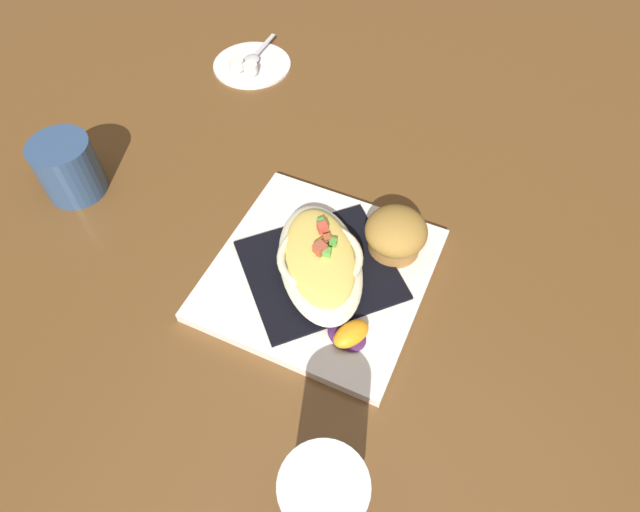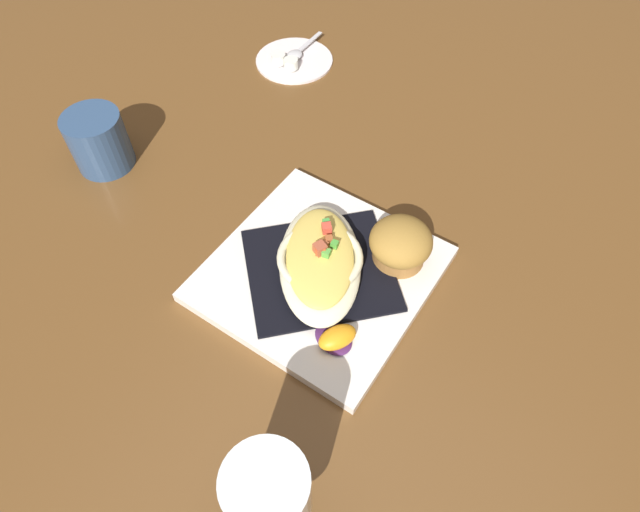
# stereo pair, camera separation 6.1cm
# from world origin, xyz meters

# --- Properties ---
(ground_plane) EXTENTS (2.60, 2.60, 0.00)m
(ground_plane) POSITION_xyz_m (0.00, 0.00, 0.00)
(ground_plane) COLOR brown
(square_plate) EXTENTS (0.26, 0.26, 0.01)m
(square_plate) POSITION_xyz_m (0.00, 0.00, 0.01)
(square_plate) COLOR white
(square_plate) RESTS_ON ground_plane
(folded_napkin) EXTENTS (0.24, 0.23, 0.00)m
(folded_napkin) POSITION_xyz_m (0.00, 0.00, 0.02)
(folded_napkin) COLOR black
(folded_napkin) RESTS_ON square_plate
(gratin_dish) EXTENTS (0.20, 0.19, 0.05)m
(gratin_dish) POSITION_xyz_m (-0.00, -0.00, 0.04)
(gratin_dish) COLOR beige
(gratin_dish) RESTS_ON folded_napkin
(muffin) EXTENTS (0.08, 0.08, 0.06)m
(muffin) POSITION_xyz_m (-0.07, 0.07, 0.04)
(muffin) COLOR #A16C34
(muffin) RESTS_ON square_plate
(orange_garnish) EXTENTS (0.05, 0.06, 0.02)m
(orange_garnish) POSITION_xyz_m (0.07, 0.07, 0.02)
(orange_garnish) COLOR #492255
(orange_garnish) RESTS_ON square_plate
(coffee_mug) EXTENTS (0.08, 0.11, 0.08)m
(coffee_mug) POSITION_xyz_m (0.01, -0.37, 0.04)
(coffee_mug) COLOR #304B71
(coffee_mug) RESTS_ON ground_plane
(stemmed_glass) EXTENTS (0.07, 0.07, 0.13)m
(stemmed_glass) POSITION_xyz_m (0.25, 0.13, 0.09)
(stemmed_glass) COLOR white
(stemmed_glass) RESTS_ON ground_plane
(creamer_saucer) EXTENTS (0.13, 0.13, 0.01)m
(creamer_saucer) POSITION_xyz_m (-0.34, -0.30, 0.00)
(creamer_saucer) COLOR white
(creamer_saucer) RESTS_ON ground_plane
(spoon) EXTENTS (0.10, 0.03, 0.01)m
(spoon) POSITION_xyz_m (-0.35, -0.30, 0.01)
(spoon) COLOR silver
(spoon) RESTS_ON creamer_saucer
(creamer_cup_0) EXTENTS (0.02, 0.02, 0.02)m
(creamer_cup_0) POSITION_xyz_m (-0.32, -0.31, 0.02)
(creamer_cup_0) COLOR white
(creamer_cup_0) RESTS_ON creamer_saucer
(creamer_cup_1) EXTENTS (0.02, 0.02, 0.02)m
(creamer_cup_1) POSITION_xyz_m (-0.32, -0.29, 0.02)
(creamer_cup_1) COLOR white
(creamer_cup_1) RESTS_ON creamer_saucer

